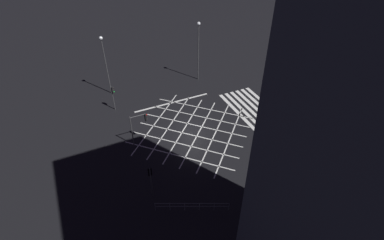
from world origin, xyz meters
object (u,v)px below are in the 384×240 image
traffic_light_nw_main (150,176)px  traffic_light_sw_cross (289,128)px  traffic_light_ne_cross (113,93)px  street_tree_near (349,132)px  street_lamp_east (104,56)px  traffic_light_median_north (140,123)px  traffic_light_sw_main (285,130)px  street_lamp_west (198,42)px

traffic_light_nw_main → traffic_light_sw_cross: (-0.26, -15.42, 0.50)m
traffic_light_ne_cross → street_tree_near: size_ratio=0.54×
street_lamp_east → traffic_light_nw_main: bearing=178.4°
traffic_light_median_north → traffic_light_sw_main: bearing=-30.3°
street_lamp_east → traffic_light_sw_main: bearing=-144.3°
traffic_light_ne_cross → street_lamp_east: bearing=85.0°
traffic_light_sw_main → street_lamp_east: bearing=35.7°
street_tree_near → street_lamp_east: bearing=37.3°
traffic_light_sw_cross → traffic_light_ne_cross: bearing=-46.3°
street_lamp_west → traffic_light_ne_cross: bearing=100.9°
traffic_light_median_north → street_tree_near: (-12.12, -17.71, 1.59)m
traffic_light_sw_cross → street_lamp_west: size_ratio=0.51×
traffic_light_median_north → street_lamp_west: size_ratio=0.45×
traffic_light_median_north → traffic_light_nw_main: bearing=-100.2°
traffic_light_ne_cross → street_lamp_west: street_lamp_west is taller
traffic_light_sw_main → street_lamp_east: size_ratio=0.51×
traffic_light_nw_main → street_tree_near: street_tree_near is taller
traffic_light_sw_cross → street_tree_near: (-4.11, -3.69, 1.31)m
traffic_light_sw_cross → street_lamp_east: street_lamp_east is taller
street_lamp_west → traffic_light_sw_cross: bearing=-174.7°
traffic_light_nw_main → traffic_light_median_north: traffic_light_median_north is taller
street_tree_near → traffic_light_nw_main: bearing=77.1°
traffic_light_median_north → street_lamp_east: size_ratio=0.47×
traffic_light_median_north → street_lamp_east: 12.56m
traffic_light_sw_main → street_lamp_east: 24.96m
traffic_light_sw_main → traffic_light_ne_cross: bearing=43.1°
traffic_light_median_north → traffic_light_sw_main: 15.80m
traffic_light_sw_main → street_lamp_west: bearing=4.2°
traffic_light_sw_main → street_lamp_west: street_lamp_west is taller
traffic_light_sw_cross → street_lamp_east: size_ratio=0.53×
street_lamp_east → street_lamp_west: (-1.69, -13.12, 0.31)m
street_lamp_east → street_tree_near: 30.60m
street_tree_near → traffic_light_median_north: bearing=55.6°
traffic_light_ne_cross → street_lamp_east: (4.29, -0.38, 3.29)m
traffic_light_nw_main → traffic_light_sw_main: (-0.22, -15.04, 0.40)m
street_lamp_west → traffic_light_median_north: bearing=130.5°
traffic_light_nw_main → street_tree_near: size_ratio=0.58×
traffic_light_median_north → traffic_light_ne_cross: size_ratio=1.15×
traffic_light_ne_cross → street_lamp_east: street_lamp_east is taller
traffic_light_median_north → traffic_light_sw_cross: (-8.00, -14.03, 0.28)m
traffic_light_nw_main → traffic_light_ne_cross: 15.65m
street_lamp_west → traffic_light_nw_main: bearing=143.1°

